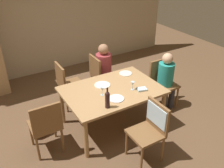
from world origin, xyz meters
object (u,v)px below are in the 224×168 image
object	(u,v)px
chair_near	(153,124)
person_man_bearded	(166,77)
chair_far_left	(67,82)
dinner_plate_guest_left	(116,99)
person_woman_host	(105,67)
dining_table	(112,93)
dinner_plate_host	(126,73)
dinner_plate_guest_right	(102,85)
handbag	(41,130)
wine_bottle_tall_green	(107,99)
chair_far_right	(100,74)
chair_left_end	(46,124)
wine_glass_near_left	(102,89)
chair_right_end	(162,80)
wine_glass_centre	(133,84)

from	to	relation	value
chair_near	person_man_bearded	bearing A→B (deg)	-49.26
chair_far_left	dinner_plate_guest_left	size ratio (longest dim) A/B	3.75
person_woman_host	dining_table	bearing A→B (deg)	-22.44
dining_table	dinner_plate_host	distance (m)	0.63
dinner_plate_guest_right	handbag	distance (m)	1.28
chair_far_left	dinner_plate_host	world-z (taller)	chair_far_left
chair_far_left	wine_bottle_tall_green	bearing A→B (deg)	5.24
chair_near	person_woman_host	xyz separation A→B (m)	(0.26, 1.88, 0.07)
chair_far_right	person_man_bearded	distance (m)	1.33
dinner_plate_host	chair_near	bearing A→B (deg)	-106.51
chair_left_end	dinner_plate_guest_left	distance (m)	1.12
chair_far_right	wine_glass_near_left	world-z (taller)	chair_far_right
chair_right_end	person_woman_host	world-z (taller)	person_woman_host
chair_far_right	person_woman_host	size ratio (longest dim) A/B	0.80
person_man_bearded	wine_glass_centre	world-z (taller)	person_man_bearded
dinner_plate_guest_right	person_woman_host	bearing A→B (deg)	57.95
chair_far_left	dinner_plate_guest_right	bearing A→B (deg)	26.60
person_man_bearded	wine_glass_near_left	bearing A→B (deg)	2.02
person_woman_host	wine_glass_centre	distance (m)	1.14
chair_left_end	handbag	bearing A→B (deg)	90.00
person_woman_host	dinner_plate_guest_right	distance (m)	0.88
chair_far_left	dinner_plate_guest_left	bearing A→B (deg)	16.01
wine_bottle_tall_green	wine_glass_centre	size ratio (longest dim) A/B	2.24
dinner_plate_guest_right	chair_far_right	bearing A→B (deg)	64.66
dinner_plate_guest_left	chair_left_end	bearing A→B (deg)	169.40
dinner_plate_host	handbag	distance (m)	1.80
chair_left_end	dinner_plate_guest_left	world-z (taller)	chair_left_end
chair_left_end	wine_glass_near_left	bearing A→B (deg)	0.70
dinner_plate_guest_right	handbag	xyz separation A→B (m)	(-1.11, 0.15, -0.62)
person_man_bearded	wine_glass_near_left	xyz separation A→B (m)	(-1.41, -0.05, 0.18)
dining_table	dinner_plate_guest_left	xyz separation A→B (m)	(-0.10, -0.29, 0.08)
chair_far_right	chair_right_end	bearing A→B (deg)	46.87
chair_right_end	wine_glass_near_left	distance (m)	1.45
dinner_plate_host	dinner_plate_guest_right	world-z (taller)	same
chair_far_right	wine_glass_near_left	xyz separation A→B (m)	(-0.50, -1.01, 0.30)
person_woman_host	handbag	size ratio (longest dim) A/B	4.12
person_woman_host	wine_bottle_tall_green	bearing A→B (deg)	-27.73
wine_bottle_tall_green	handbag	world-z (taller)	wine_bottle_tall_green
dinner_plate_host	handbag	world-z (taller)	dinner_plate_host
chair_far_right	person_woman_host	xyz separation A→B (m)	(0.11, 0.00, 0.13)
handbag	chair_far_right	bearing A→B (deg)	21.99
chair_far_right	handbag	distance (m)	1.63
chair_far_right	chair_near	size ratio (longest dim) A/B	1.00
chair_near	chair_left_end	distance (m)	1.56
chair_right_end	handbag	distance (m)	2.42
person_man_bearded	wine_bottle_tall_green	bearing A→B (deg)	14.52
chair_far_left	chair_far_right	bearing A→B (deg)	90.00
chair_near	handbag	xyz separation A→B (m)	(-1.31, 1.29, -0.48)
dining_table	handbag	size ratio (longest dim) A/B	5.74
chair_far_right	wine_glass_centre	xyz separation A→B (m)	(0.01, -1.12, 0.30)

